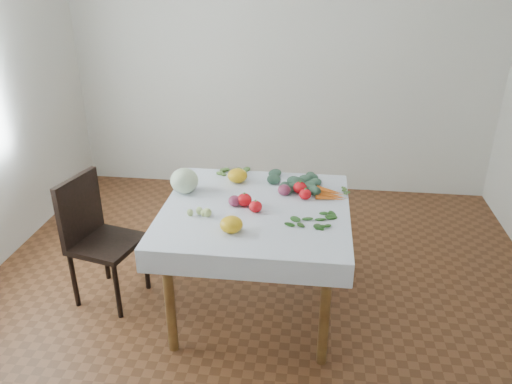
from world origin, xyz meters
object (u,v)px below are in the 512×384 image
chair (95,231)px  heirloom_back (237,176)px  cabbage (184,181)px  table (256,222)px  carrot_bunch (331,194)px

chair → heirloom_back: (0.90, 0.34, 0.30)m
heirloom_back → cabbage: bearing=-147.2°
table → cabbage: 0.54m
chair → heirloom_back: chair is taller
chair → carrot_bunch: size_ratio=4.44×
heirloom_back → carrot_bunch: size_ratio=0.68×
chair → heirloom_back: size_ratio=6.53×
cabbage → carrot_bunch: (0.94, 0.05, -0.07)m
table → carrot_bunch: carrot_bunch is taller
chair → carrot_bunch: bearing=7.0°
chair → cabbage: (0.59, 0.14, 0.34)m
table → cabbage: (-0.48, 0.16, 0.18)m
cabbage → heirloom_back: size_ratio=1.34×
table → heirloom_back: size_ratio=7.49×
chair → cabbage: cabbage is taller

